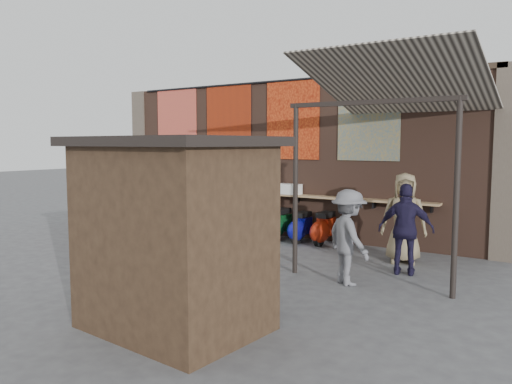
# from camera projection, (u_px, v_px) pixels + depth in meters

# --- Properties ---
(ground) EXTENTS (70.00, 70.00, 0.00)m
(ground) POSITION_uv_depth(u_px,v_px,m) (224.00, 253.00, 10.94)
(ground) COLOR #474749
(ground) RESTS_ON ground
(brick_wall) EXTENTS (10.00, 0.40, 4.00)m
(brick_wall) POSITION_uv_depth(u_px,v_px,m) (286.00, 159.00, 12.99)
(brick_wall) COLOR brown
(brick_wall) RESTS_ON ground
(pier_left) EXTENTS (0.50, 0.50, 4.00)m
(pier_left) POSITION_uv_depth(u_px,v_px,m) (144.00, 156.00, 15.84)
(pier_left) COLOR #4C4238
(pier_left) RESTS_ON ground
(pier_right) EXTENTS (0.50, 0.50, 4.00)m
(pier_right) POSITION_uv_depth(u_px,v_px,m) (508.00, 163.00, 10.14)
(pier_right) COLOR #4C4238
(pier_right) RESTS_ON ground
(eating_counter) EXTENTS (8.00, 0.32, 0.05)m
(eating_counter) POSITION_uv_depth(u_px,v_px,m) (279.00, 194.00, 12.77)
(eating_counter) COLOR #9E7A51
(eating_counter) RESTS_ON brick_wall
(shelf_box) EXTENTS (0.63, 0.30, 0.26)m
(shelf_box) POSITION_uv_depth(u_px,v_px,m) (289.00, 189.00, 12.56)
(shelf_box) COLOR white
(shelf_box) RESTS_ON eating_counter
(tapestry_redgold) EXTENTS (1.50, 0.02, 2.00)m
(tapestry_redgold) POSITION_uv_depth(u_px,v_px,m) (177.00, 123.00, 14.69)
(tapestry_redgold) COLOR maroon
(tapestry_redgold) RESTS_ON brick_wall
(tapestry_sun) EXTENTS (1.50, 0.02, 2.00)m
(tapestry_sun) POSITION_uv_depth(u_px,v_px,m) (229.00, 121.00, 13.64)
(tapestry_sun) COLOR #EF3A0E
(tapestry_sun) RESTS_ON brick_wall
(tapestry_orange) EXTENTS (1.50, 0.02, 2.00)m
(tapestry_orange) POSITION_uv_depth(u_px,v_px,m) (292.00, 119.00, 12.55)
(tapestry_orange) COLOR #C54418
(tapestry_orange) RESTS_ON brick_wall
(tapestry_multi) EXTENTS (1.50, 0.02, 2.00)m
(tapestry_multi) POSITION_uv_depth(u_px,v_px,m) (368.00, 117.00, 11.45)
(tapestry_multi) COLOR #235481
(tapestry_multi) RESTS_ON brick_wall
(hang_rail) EXTENTS (9.50, 0.06, 0.06)m
(hang_rail) POSITION_uv_depth(u_px,v_px,m) (282.00, 81.00, 12.61)
(hang_rail) COLOR black
(hang_rail) RESTS_ON brick_wall
(scooter_stool_0) EXTENTS (0.35, 0.77, 0.73)m
(scooter_stool_0) POSITION_uv_depth(u_px,v_px,m) (192.00, 216.00, 14.03)
(scooter_stool_0) COLOR navy
(scooter_stool_0) RESTS_ON ground
(scooter_stool_1) EXTENTS (0.40, 0.88, 0.83)m
(scooter_stool_1) POSITION_uv_depth(u_px,v_px,m) (209.00, 216.00, 13.71)
(scooter_stool_1) COLOR #1B1551
(scooter_stool_1) RESTS_ON ground
(scooter_stool_2) EXTENTS (0.33, 0.73, 0.69)m
(scooter_stool_2) POSITION_uv_depth(u_px,v_px,m) (226.00, 221.00, 13.31)
(scooter_stool_2) COLOR black
(scooter_stool_2) RESTS_ON ground
(scooter_stool_3) EXTENTS (0.38, 0.84, 0.79)m
(scooter_stool_3) POSITION_uv_depth(u_px,v_px,m) (243.00, 220.00, 13.02)
(scooter_stool_3) COLOR #0D3199
(scooter_stool_3) RESTS_ON ground
(scooter_stool_4) EXTENTS (0.38, 0.84, 0.80)m
(scooter_stool_4) POSITION_uv_depth(u_px,v_px,m) (259.00, 222.00, 12.73)
(scooter_stool_4) COLOR maroon
(scooter_stool_4) RESTS_ON ground
(scooter_stool_5) EXTENTS (0.37, 0.82, 0.78)m
(scooter_stool_5) POSITION_uv_depth(u_px,v_px,m) (280.00, 224.00, 12.39)
(scooter_stool_5) COLOR #0E4A20
(scooter_stool_5) RESTS_ON ground
(scooter_stool_6) EXTENTS (0.35, 0.78, 0.74)m
(scooter_stool_6) POSITION_uv_depth(u_px,v_px,m) (301.00, 227.00, 12.08)
(scooter_stool_6) COLOR #0D0F8A
(scooter_stool_6) RESTS_ON ground
(scooter_stool_7) EXTENTS (0.37, 0.82, 0.78)m
(scooter_stool_7) POSITION_uv_depth(u_px,v_px,m) (324.00, 229.00, 11.79)
(scooter_stool_7) COLOR #991E0B
(scooter_stool_7) RESTS_ON ground
(diner_left) EXTENTS (0.59, 0.42, 1.54)m
(diner_left) POSITION_uv_depth(u_px,v_px,m) (184.00, 202.00, 13.90)
(diner_left) COLOR #90BCD2
(diner_left) RESTS_ON ground
(diner_right) EXTENTS (1.07, 1.00, 1.77)m
(diner_right) POSITION_uv_depth(u_px,v_px,m) (226.00, 200.00, 13.32)
(diner_right) COLOR black
(diner_right) RESTS_ON ground
(shopper_navy) EXTENTS (1.05, 0.64, 1.68)m
(shopper_navy) POSITION_uv_depth(u_px,v_px,m) (406.00, 229.00, 9.08)
(shopper_navy) COLOR #1B1633
(shopper_navy) RESTS_ON ground
(shopper_grey) EXTENTS (1.21, 1.11, 1.63)m
(shopper_grey) POSITION_uv_depth(u_px,v_px,m) (348.00, 237.00, 8.46)
(shopper_grey) COLOR slate
(shopper_grey) RESTS_ON ground
(shopper_tan) EXTENTS (1.02, 0.82, 1.82)m
(shopper_tan) POSITION_uv_depth(u_px,v_px,m) (404.00, 218.00, 10.00)
(shopper_tan) COLOR #887756
(shopper_tan) RESTS_ON ground
(market_stall) EXTENTS (2.31, 1.81, 2.37)m
(market_stall) POSITION_uv_depth(u_px,v_px,m) (174.00, 239.00, 6.40)
(market_stall) COLOR black
(market_stall) RESTS_ON ground
(stall_roof) EXTENTS (2.59, 2.08, 0.12)m
(stall_roof) POSITION_uv_depth(u_px,v_px,m) (172.00, 141.00, 6.28)
(stall_roof) COLOR black
(stall_roof) RESTS_ON market_stall
(stall_sign) EXTENTS (1.20, 0.14, 0.50)m
(stall_sign) POSITION_uv_depth(u_px,v_px,m) (218.00, 192.00, 7.01)
(stall_sign) COLOR gold
(stall_sign) RESTS_ON market_stall
(stall_shelf) EXTENTS (1.81, 0.25, 0.06)m
(stall_shelf) POSITION_uv_depth(u_px,v_px,m) (219.00, 252.00, 7.09)
(stall_shelf) COLOR #473321
(stall_shelf) RESTS_ON market_stall
(awning_canvas) EXTENTS (3.20, 3.28, 0.97)m
(awning_canvas) POSITION_uv_depth(u_px,v_px,m) (400.00, 82.00, 9.43)
(awning_canvas) COLOR beige
(awning_canvas) RESTS_ON brick_wall
(awning_ledger) EXTENTS (3.30, 0.08, 0.12)m
(awning_ledger) POSITION_uv_depth(u_px,v_px,m) (423.00, 71.00, 10.71)
(awning_ledger) COLOR #33261C
(awning_ledger) RESTS_ON brick_wall
(awning_header) EXTENTS (3.00, 0.08, 0.08)m
(awning_header) POSITION_uv_depth(u_px,v_px,m) (371.00, 102.00, 8.23)
(awning_header) COLOR black
(awning_header) RESTS_ON awning_post_left
(awning_post_left) EXTENTS (0.09, 0.09, 3.10)m
(awning_post_left) POSITION_uv_depth(u_px,v_px,m) (295.00, 190.00, 9.14)
(awning_post_left) COLOR black
(awning_post_left) RESTS_ON ground
(awning_post_right) EXTENTS (0.09, 0.09, 3.10)m
(awning_post_right) POSITION_uv_depth(u_px,v_px,m) (456.00, 199.00, 7.61)
(awning_post_right) COLOR black
(awning_post_right) RESTS_ON ground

